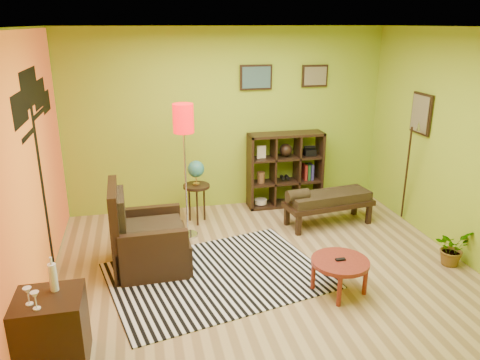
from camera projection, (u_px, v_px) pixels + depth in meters
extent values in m
plane|color=tan|center=(264.00, 271.00, 5.63)|extent=(5.00, 5.00, 0.00)
cube|color=#8FAF25|center=(227.00, 120.00, 7.26)|extent=(5.00, 0.04, 2.80)
cube|color=#8FAF25|center=(357.00, 252.00, 3.10)|extent=(5.00, 0.04, 2.80)
cube|color=#8FAF25|center=(24.00, 175.00, 4.66)|extent=(0.04, 4.50, 2.80)
cube|color=#8FAF25|center=(464.00, 147.00, 5.69)|extent=(0.04, 4.50, 2.80)
cube|color=white|center=(268.00, 27.00, 4.73)|extent=(5.00, 4.50, 0.04)
cube|color=orange|center=(27.00, 175.00, 4.67)|extent=(0.01, 4.45, 2.75)
cube|color=black|center=(43.00, 189.00, 5.29)|extent=(0.01, 0.14, 2.10)
cube|color=black|center=(20.00, 109.00, 4.51)|extent=(0.01, 0.65, 0.32)
cube|color=black|center=(29.00, 88.00, 4.98)|extent=(0.01, 0.85, 0.40)
cube|color=black|center=(40.00, 94.00, 5.48)|extent=(0.01, 0.70, 0.32)
cube|color=black|center=(46.00, 102.00, 5.85)|extent=(0.01, 0.50, 0.26)
cube|color=black|center=(256.00, 77.00, 7.12)|extent=(0.50, 0.03, 0.38)
cube|color=#416661|center=(256.00, 77.00, 7.09)|extent=(0.44, 0.01, 0.32)
cube|color=black|center=(315.00, 76.00, 7.31)|extent=(0.42, 0.03, 0.34)
cube|color=#817751|center=(315.00, 76.00, 7.29)|extent=(0.36, 0.01, 0.28)
cube|color=black|center=(421.00, 114.00, 6.44)|extent=(0.03, 0.44, 0.56)
cube|color=#817751|center=(420.00, 114.00, 6.43)|extent=(0.01, 0.38, 0.50)
cylinder|color=black|center=(406.00, 174.00, 6.69)|extent=(0.23, 0.34, 1.46)
cone|color=silver|center=(419.00, 126.00, 6.32)|extent=(0.08, 0.09, 0.16)
cube|color=silver|center=(217.00, 275.00, 5.52)|extent=(2.77, 2.26, 0.01)
cylinder|color=maroon|center=(340.00, 262.00, 5.09)|extent=(0.63, 0.63, 0.05)
cylinder|color=maroon|center=(339.00, 265.00, 5.41)|extent=(0.05, 0.05, 0.34)
cylinder|color=maroon|center=(313.00, 275.00, 5.20)|extent=(0.05, 0.05, 0.34)
cylinder|color=maroon|center=(365.00, 280.00, 5.10)|extent=(0.05, 0.05, 0.34)
cylinder|color=maroon|center=(339.00, 291.00, 4.89)|extent=(0.05, 0.05, 0.34)
cube|color=black|center=(340.00, 259.00, 5.08)|extent=(0.11, 0.05, 0.02)
cube|color=black|center=(153.00, 251.00, 5.69)|extent=(0.88, 0.86, 0.39)
cube|color=black|center=(116.00, 229.00, 5.49)|extent=(0.12, 0.84, 1.07)
cube|color=black|center=(155.00, 258.00, 5.29)|extent=(0.78, 0.12, 0.63)
cube|color=black|center=(150.00, 229.00, 6.03)|extent=(0.78, 0.12, 0.63)
cube|color=tan|center=(154.00, 231.00, 5.62)|extent=(0.70, 0.68, 0.14)
cube|color=tan|center=(121.00, 213.00, 5.45)|extent=(0.10, 0.63, 0.49)
cube|color=black|center=(52.00, 331.00, 4.00)|extent=(0.57, 0.51, 0.67)
cylinder|color=white|center=(53.00, 277.00, 3.96)|extent=(0.07, 0.07, 0.25)
cylinder|color=white|center=(51.00, 261.00, 3.91)|extent=(0.02, 0.02, 0.07)
cylinder|color=white|center=(30.00, 304.00, 3.80)|extent=(0.06, 0.06, 0.01)
cylinder|color=white|center=(29.00, 299.00, 3.78)|extent=(0.01, 0.01, 0.09)
cone|color=white|center=(27.00, 291.00, 3.76)|extent=(0.07, 0.07, 0.06)
cylinder|color=white|center=(37.00, 308.00, 3.74)|extent=(0.06, 0.06, 0.01)
cylinder|color=white|center=(36.00, 303.00, 3.72)|extent=(0.01, 0.01, 0.09)
cone|color=white|center=(35.00, 295.00, 3.70)|extent=(0.07, 0.07, 0.06)
cylinder|color=silver|center=(188.00, 235.00, 6.56)|extent=(0.28, 0.28, 0.03)
cylinder|color=silver|center=(186.00, 178.00, 6.29)|extent=(0.03, 0.03, 1.72)
cylinder|color=red|center=(183.00, 118.00, 6.03)|extent=(0.27, 0.27, 0.38)
cylinder|color=black|center=(196.00, 186.00, 6.85)|extent=(0.39, 0.39, 0.04)
cylinder|color=black|center=(204.00, 203.00, 7.01)|extent=(0.03, 0.03, 0.55)
cylinder|color=black|center=(190.00, 203.00, 6.99)|extent=(0.03, 0.03, 0.55)
cylinder|color=black|center=(197.00, 208.00, 6.82)|extent=(0.03, 0.03, 0.55)
cylinder|color=gold|center=(196.00, 184.00, 6.83)|extent=(0.10, 0.10, 0.02)
cylinder|color=gold|center=(196.00, 180.00, 6.82)|extent=(0.02, 0.02, 0.10)
sphere|color=#186FA1|center=(196.00, 169.00, 6.76)|extent=(0.24, 0.24, 0.24)
cube|color=black|center=(250.00, 172.00, 7.38)|extent=(0.04, 0.35, 1.20)
cube|color=black|center=(319.00, 167.00, 7.62)|extent=(0.04, 0.35, 1.20)
cube|color=black|center=(284.00, 203.00, 7.68)|extent=(1.20, 0.35, 0.04)
cube|color=black|center=(286.00, 134.00, 7.31)|extent=(1.20, 0.35, 0.04)
cube|color=black|center=(273.00, 171.00, 7.45)|extent=(0.03, 0.33, 1.12)
cube|color=black|center=(297.00, 169.00, 7.54)|extent=(0.03, 0.33, 1.12)
cube|color=black|center=(285.00, 182.00, 7.56)|extent=(1.12, 0.33, 0.03)
cube|color=black|center=(286.00, 158.00, 7.43)|extent=(1.12, 0.33, 0.03)
cylinder|color=beige|center=(261.00, 201.00, 7.58)|extent=(0.20, 0.20, 0.07)
sphere|color=black|center=(286.00, 150.00, 7.39)|extent=(0.20, 0.20, 0.20)
cube|color=black|center=(309.00, 152.00, 7.49)|extent=(0.18, 0.15, 0.10)
cylinder|color=black|center=(282.00, 178.00, 7.53)|extent=(0.06, 0.12, 0.06)
cylinder|color=black|center=(287.00, 177.00, 7.55)|extent=(0.06, 0.12, 0.06)
ellipsoid|color=#384C26|center=(307.00, 197.00, 7.74)|extent=(0.18, 0.18, 0.09)
cylinder|color=brown|center=(261.00, 177.00, 7.45)|extent=(0.12, 0.12, 0.18)
cube|color=beige|center=(261.00, 152.00, 7.31)|extent=(0.14, 0.03, 0.20)
cube|color=maroon|center=(304.00, 172.00, 7.58)|extent=(0.04, 0.18, 0.26)
cube|color=#1E4C1E|center=(308.00, 172.00, 7.59)|extent=(0.04, 0.18, 0.26)
cube|color=navy|center=(311.00, 172.00, 7.61)|extent=(0.04, 0.18, 0.26)
cube|color=black|center=(329.00, 204.00, 6.84)|extent=(1.36, 0.64, 0.07)
cube|color=tan|center=(329.00, 197.00, 6.81)|extent=(1.26, 0.57, 0.13)
cylinder|color=tan|center=(298.00, 195.00, 6.61)|extent=(0.35, 0.21, 0.17)
cube|color=black|center=(354.00, 206.00, 7.26)|extent=(0.07, 0.07, 0.29)
cube|color=black|center=(287.00, 216.00, 6.88)|extent=(0.07, 0.07, 0.29)
cube|color=black|center=(369.00, 214.00, 6.92)|extent=(0.07, 0.07, 0.29)
cube|color=black|center=(298.00, 225.00, 6.54)|extent=(0.07, 0.07, 0.29)
imported|color=#26661E|center=(451.00, 251.00, 5.75)|extent=(0.54, 0.56, 0.35)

